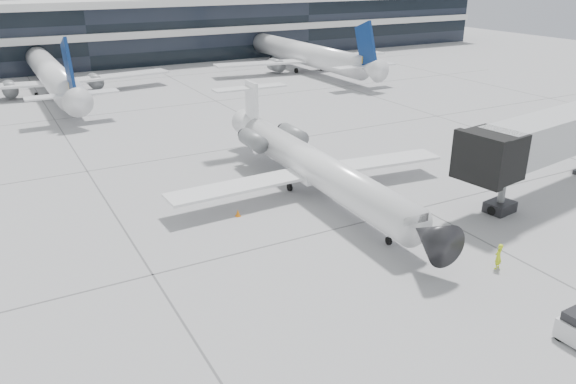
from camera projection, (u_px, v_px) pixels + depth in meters
ground at (303, 237)px, 36.79m from camera, size 220.00×220.00×0.00m
terminal at (76, 34)px, 101.59m from camera, size 170.00×22.00×10.00m
bg_jet_center at (55, 94)px, 77.94m from camera, size 32.00×40.00×9.60m
bg_jet_right at (303, 70)px, 95.76m from camera, size 32.00×40.00×9.60m
regional_jet at (313, 165)px, 43.24m from camera, size 23.26×28.98×6.70m
jet_bridge at (564, 132)px, 42.93m from camera, size 20.25×6.61×6.50m
ramp_worker at (498, 256)px, 32.74m from camera, size 0.66×0.53×1.59m
traffic_cone at (238, 213)px, 39.79m from camera, size 0.36×0.36×0.52m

